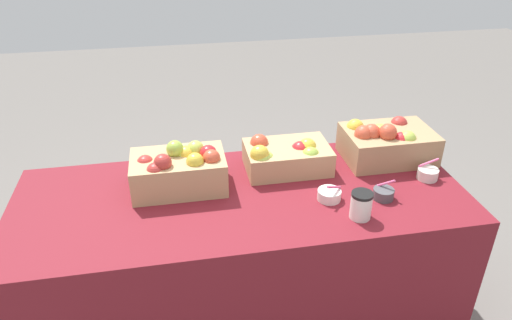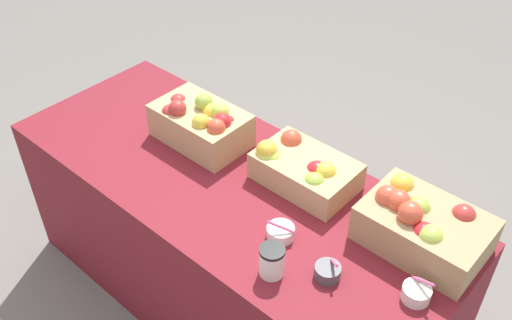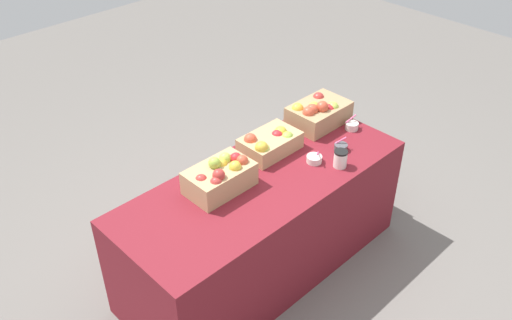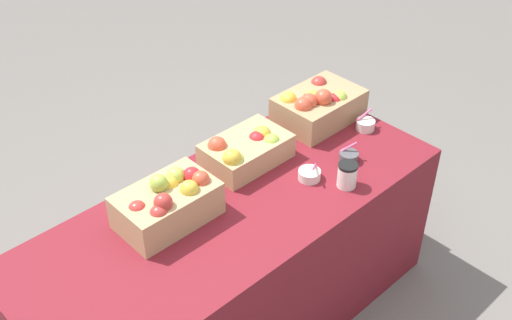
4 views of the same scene
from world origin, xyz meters
The scene contains 8 objects.
table centered at (0.00, 0.00, 0.37)m, with size 1.90×0.76×0.74m, color maroon.
apple_crate_left centered at (0.72, 0.18, 0.83)m, with size 0.41×0.28×0.21m.
apple_crate_middle centered at (0.23, 0.17, 0.81)m, with size 0.38×0.24×0.16m.
apple_crate_right centered at (-0.24, 0.10, 0.83)m, with size 0.39×0.24×0.21m.
sample_bowl_near centered at (0.83, -0.03, 0.77)m, with size 0.09×0.09×0.10m.
sample_bowl_mid centered at (0.57, -0.14, 0.76)m, with size 0.09×0.09×0.09m.
sample_bowl_far centered at (0.35, -0.10, 0.76)m, with size 0.10×0.10×0.09m.
coffee_cup centered at (0.43, -0.25, 0.80)m, with size 0.08×0.08×0.11m.
Camera 4 is at (-1.30, -1.51, 2.44)m, focal length 44.53 mm.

